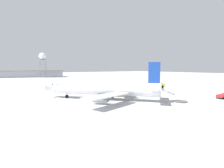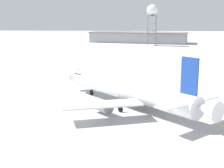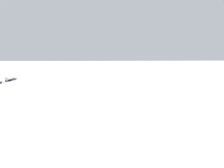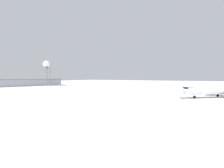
{
  "view_description": "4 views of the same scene",
  "coord_description": "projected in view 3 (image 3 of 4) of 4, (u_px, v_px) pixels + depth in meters",
  "views": [
    {
      "loc": [
        -24.65,
        -47.85,
        9.61
      ],
      "look_at": [
        3.27,
        -6.5,
        4.97
      ],
      "focal_mm": 28.51,
      "sensor_mm": 36.0,
      "label": 1
    },
    {
      "loc": [
        3.26,
        -63.57,
        17.46
      ],
      "look_at": [
        -0.3,
        -4.03,
        4.69
      ],
      "focal_mm": 51.84,
      "sensor_mm": 36.0,
      "label": 2
    },
    {
      "loc": [
        64.37,
        48.28,
        18.28
      ],
      "look_at": [
        5.99,
        50.64,
        8.88
      ],
      "focal_mm": 33.7,
      "sensor_mm": 36.0,
      "label": 3
    },
    {
      "loc": [
        -72.02,
        2.86,
        8.31
      ],
      "look_at": [
        5.99,
        50.64,
        4.15
      ],
      "focal_mm": 24.2,
      "sensor_mm": 36.0,
      "label": 4
    }
  ],
  "objects": [
    {
      "name": "fuel_tanker_truck",
      "position": [
        10.0,
        78.0,
        127.17
      ],
      "size": [
        9.73,
        3.77,
        2.87
      ],
      "rotation": [
        0.0,
        0.0,
        3.02
      ],
      "color": "#232326",
      "rests_on": "ground_plane"
    }
  ]
}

